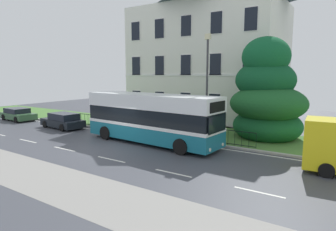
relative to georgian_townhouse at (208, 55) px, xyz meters
The scene contains 9 objects.
ground_plane 15.45m from the georgian_townhouse, 88.73° to the right, with size 60.00×56.00×0.18m.
georgian_townhouse is the anchor object (origin of this frame).
iron_verge_railing 12.24m from the georgian_townhouse, 90.00° to the right, with size 16.79×0.04×0.97m.
evergreen_tree 11.32m from the georgian_townhouse, 41.74° to the right, with size 5.26×5.26×7.48m.
single_decker_bus 13.64m from the georgian_townhouse, 81.58° to the right, with size 10.05×3.15×3.30m.
parked_hatchback_00 20.39m from the georgian_townhouse, 141.30° to the right, with size 4.19×2.13×1.23m.
parked_hatchback_01 15.81m from the georgian_townhouse, 121.99° to the right, with size 4.43×2.22×1.31m.
street_lamp_post 11.56m from the georgian_townhouse, 64.81° to the right, with size 0.36×0.24×7.12m.
litter_bin 12.14m from the georgian_townhouse, 77.41° to the right, with size 0.51×0.51×1.11m.
Camera 1 is at (12.86, -12.71, 4.60)m, focal length 30.52 mm.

